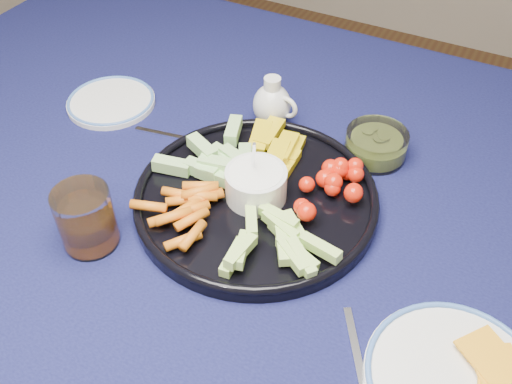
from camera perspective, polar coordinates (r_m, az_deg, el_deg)
The scene contains 9 objects.
dining_table at distance 1.05m, azimuth 0.54°, elevation -1.22°, with size 1.67×1.07×0.75m.
crudite_platter at distance 0.91m, azimuth -0.15°, elevation -0.11°, with size 0.39×0.39×0.13m.
creamer_pitcher at distance 1.07m, azimuth 1.65°, elevation 8.74°, with size 0.09×0.07×0.10m.
pickle_bowl at distance 1.02m, azimuth 11.88°, elevation 4.55°, with size 0.11×0.11×0.05m.
cheese_plate at distance 0.77m, azimuth 19.40°, elevation -17.20°, with size 0.22×0.22×0.03m.
juice_tumbler at distance 0.88m, azimuth -16.55°, elevation -2.84°, with size 0.08×0.08×0.10m.
fork_left at distance 1.06m, azimuth -7.53°, elevation 5.40°, with size 0.16×0.04×0.00m.
fork_right at distance 0.75m, azimuth 10.47°, elevation -17.65°, with size 0.10×0.15×0.00m.
side_plate_extra at distance 1.17m, azimuth -14.30°, elevation 8.77°, with size 0.17×0.17×0.01m.
Camera 1 is at (0.34, -0.66, 1.40)m, focal length 40.00 mm.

